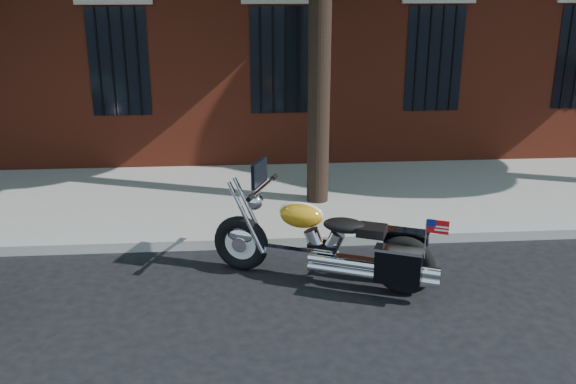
{
  "coord_description": "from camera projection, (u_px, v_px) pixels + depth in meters",
  "views": [
    {
      "loc": [
        -0.76,
        -7.23,
        3.83
      ],
      "look_at": [
        -0.15,
        0.8,
        1.03
      ],
      "focal_mm": 40.0,
      "sensor_mm": 36.0,
      "label": 1
    }
  ],
  "objects": [
    {
      "name": "sidewalk",
      "position": [
        286.0,
        198.0,
        11.16
      ],
      "size": [
        40.0,
        3.6,
        0.15
      ],
      "primitive_type": "cube",
      "color": "gray",
      "rests_on": "ground"
    },
    {
      "name": "motorcycle",
      "position": [
        331.0,
        246.0,
        8.11
      ],
      "size": [
        2.77,
        1.65,
        1.55
      ],
      "rotation": [
        0.0,
        0.0,
        -0.4
      ],
      "color": "black",
      "rests_on": "ground"
    },
    {
      "name": "curb",
      "position": [
        296.0,
        241.0,
        9.39
      ],
      "size": [
        40.0,
        0.16,
        0.15
      ],
      "primitive_type": "cube",
      "color": "gray",
      "rests_on": "ground"
    },
    {
      "name": "ground",
      "position": [
        305.0,
        289.0,
        8.12
      ],
      "size": [
        120.0,
        120.0,
        0.0
      ],
      "primitive_type": "plane",
      "color": "black",
      "rests_on": "ground"
    }
  ]
}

